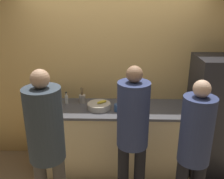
# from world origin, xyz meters

# --- Properties ---
(wall_back) EXTENTS (5.20, 0.06, 2.60)m
(wall_back) POSITION_xyz_m (0.00, 0.75, 1.30)
(wall_back) COLOR #E0B266
(wall_back) RESTS_ON ground_plane
(counter) EXTENTS (2.11, 0.73, 0.96)m
(counter) POSITION_xyz_m (0.00, 0.40, 0.48)
(counter) COLOR beige
(counter) RESTS_ON ground_plane
(refrigerator) EXTENTS (0.63, 0.65, 1.68)m
(refrigerator) POSITION_xyz_m (1.42, 0.41, 0.84)
(refrigerator) COLOR #232328
(refrigerator) RESTS_ON ground_plane
(person_left) EXTENTS (0.36, 0.36, 1.80)m
(person_left) POSITION_xyz_m (-0.63, -0.66, 1.08)
(person_left) COLOR #4C4742
(person_left) RESTS_ON ground_plane
(person_center) EXTENTS (0.35, 0.35, 1.76)m
(person_center) POSITION_xyz_m (0.24, -0.36, 1.05)
(person_center) COLOR black
(person_center) RESTS_ON ground_plane
(person_right) EXTENTS (0.32, 0.32, 1.69)m
(person_right) POSITION_xyz_m (0.86, -0.60, 0.99)
(person_right) COLOR black
(person_right) RESTS_ON ground_plane
(fruit_bowl) EXTENTS (0.32, 0.32, 0.12)m
(fruit_bowl) POSITION_xyz_m (-0.18, 0.34, 1.00)
(fruit_bowl) COLOR beige
(fruit_bowl) RESTS_ON counter
(utensil_crock) EXTENTS (0.09, 0.09, 0.23)m
(utensil_crock) POSITION_xyz_m (-0.44, 0.54, 1.03)
(utensil_crock) COLOR #ADA393
(utensil_crock) RESTS_ON counter
(bottle_clear) EXTENTS (0.05, 0.05, 0.18)m
(bottle_clear) POSITION_xyz_m (-0.67, 0.51, 1.03)
(bottle_clear) COLOR silver
(bottle_clear) RESTS_ON counter
(bottle_green) EXTENTS (0.05, 0.05, 0.17)m
(bottle_green) POSITION_xyz_m (-0.85, 0.58, 1.03)
(bottle_green) COLOR #236033
(bottle_green) RESTS_ON counter
(cup_blue) EXTENTS (0.09, 0.09, 0.10)m
(cup_blue) POSITION_xyz_m (0.07, 0.27, 1.01)
(cup_blue) COLOR #335184
(cup_blue) RESTS_ON counter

